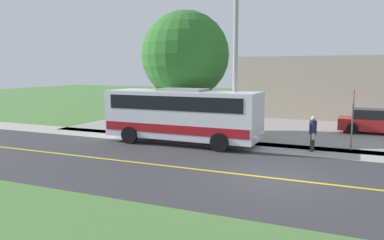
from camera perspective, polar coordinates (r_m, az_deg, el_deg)
ground_plane at (r=13.83m, az=12.03°, el=-8.60°), size 120.00×120.00×0.00m
road_surface at (r=13.83m, az=12.04°, el=-8.58°), size 8.00×100.00×0.01m
sidewalk at (r=18.81m, az=15.22°, el=-4.34°), size 2.40×100.00×0.01m
parking_lot_surface at (r=25.73m, az=24.20°, el=-1.55°), size 14.00×36.00×0.01m
road_centre_line at (r=13.83m, az=12.04°, el=-8.56°), size 0.16×100.00×0.00m
shuttle_bus_front at (r=19.53m, az=-1.38°, el=1.04°), size 2.76×8.07×2.85m
pedestrian_with_bags at (r=18.60m, az=17.81°, el=-1.79°), size 0.72×0.34×1.67m
stop_sign at (r=19.23m, az=23.20°, el=1.48°), size 0.76×0.07×2.88m
street_light_pole at (r=18.74m, az=6.46°, el=8.86°), size 1.97×0.24×7.65m
parked_car_near at (r=25.19m, az=26.16°, el=-0.27°), size 2.08×4.43×1.45m
tree_curbside at (r=22.47m, az=-1.01°, el=9.78°), size 5.16×5.16×7.24m
commercial_building at (r=34.50m, az=26.00°, el=4.56°), size 10.00×21.17×4.81m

